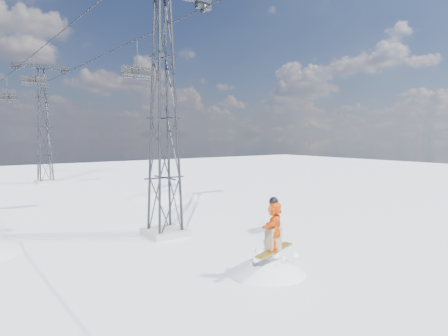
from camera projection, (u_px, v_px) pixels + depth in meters
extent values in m
plane|color=white|center=(266.00, 294.00, 11.95)|extent=(120.00, 120.00, 0.00)
sphere|color=white|center=(166.00, 320.00, 30.77)|extent=(20.00, 20.00, 20.00)
cube|color=#999999|center=(165.00, 232.00, 18.86)|extent=(1.80, 1.80, 0.30)
cube|color=#282A2E|center=(203.00, 4.00, 19.23)|extent=(0.80, 0.25, 0.50)
cube|color=#999999|center=(46.00, 182.00, 39.02)|extent=(1.80, 1.80, 0.30)
cube|color=#282A2E|center=(41.00, 66.00, 38.09)|extent=(5.00, 0.35, 0.35)
cube|color=#282A2E|center=(16.00, 66.00, 36.82)|extent=(0.80, 0.25, 0.50)
cube|color=#282A2E|center=(65.00, 71.00, 39.39)|extent=(0.80, 0.25, 0.50)
cylinder|color=black|center=(50.00, 41.00, 25.95)|extent=(0.06, 51.00, 0.06)
cylinder|color=black|center=(116.00, 49.00, 28.52)|extent=(0.06, 51.00, 0.06)
sphere|color=white|center=(268.00, 321.00, 13.94)|extent=(4.40, 4.40, 4.40)
cube|color=#B98E18|center=(274.00, 250.00, 13.48)|extent=(1.75, 0.68, 0.18)
imported|color=#ED510A|center=(275.00, 225.00, 13.40)|extent=(1.56, 1.27, 1.67)
cube|color=#897655|center=(274.00, 238.00, 13.44)|extent=(0.59, 0.55, 0.77)
sphere|color=black|center=(275.00, 201.00, 13.34)|extent=(0.31, 0.31, 0.31)
cylinder|color=black|center=(137.00, 57.00, 25.63)|extent=(0.08, 0.08, 2.27)
cube|color=black|center=(138.00, 75.00, 25.73)|extent=(2.07, 0.47, 0.08)
cube|color=black|center=(136.00, 71.00, 25.88)|extent=(2.07, 0.06, 0.57)
cylinder|color=black|center=(139.00, 79.00, 25.54)|extent=(2.07, 0.06, 0.06)
cylinder|color=black|center=(140.00, 69.00, 25.44)|extent=(2.07, 0.05, 0.05)
cylinder|color=black|center=(34.00, 69.00, 30.57)|extent=(0.08, 0.08, 2.13)
cube|color=black|center=(34.00, 83.00, 30.66)|extent=(1.93, 0.44, 0.08)
cube|color=black|center=(33.00, 79.00, 30.81)|extent=(1.93, 0.06, 0.53)
cylinder|color=black|center=(35.00, 86.00, 30.49)|extent=(1.93, 0.06, 0.06)
cylinder|color=black|center=(35.00, 78.00, 30.40)|extent=(1.93, 0.05, 0.05)
cylinder|color=black|center=(7.00, 88.00, 41.71)|extent=(0.09, 0.09, 2.42)
cube|color=black|center=(8.00, 99.00, 41.81)|extent=(2.20, 0.49, 0.09)
cube|color=black|center=(7.00, 96.00, 41.97)|extent=(2.20, 0.07, 0.60)
cylinder|color=black|center=(8.00, 102.00, 41.61)|extent=(2.20, 0.07, 0.07)
cylinder|color=black|center=(8.00, 95.00, 41.51)|extent=(2.20, 0.05, 0.05)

